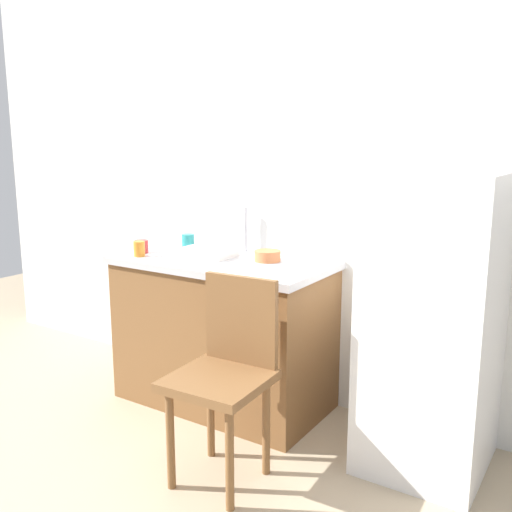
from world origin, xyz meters
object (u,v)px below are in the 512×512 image
at_px(chair, 226,369).
at_px(cup_teal, 188,243).
at_px(cup_red, 141,246).
at_px(terracotta_bowl, 267,256).
at_px(dish_tray, 209,252).
at_px(refrigerator, 433,324).
at_px(cup_orange, 139,249).

relative_size(chair, cup_teal, 8.87).
bearing_deg(chair, cup_teal, 136.01).
distance_m(chair, cup_red, 1.12).
relative_size(cup_red, cup_teal, 0.79).
relative_size(terracotta_bowl, cup_red, 1.79).
distance_m(chair, cup_teal, 1.06).
relative_size(chair, dish_tray, 3.18).
relative_size(refrigerator, cup_orange, 15.83).
bearing_deg(terracotta_bowl, refrigerator, -4.71).
distance_m(dish_tray, cup_red, 0.41).
height_order(terracotta_bowl, cup_teal, cup_teal).
bearing_deg(cup_red, cup_orange, -51.79).
distance_m(cup_red, cup_teal, 0.27).
bearing_deg(dish_tray, terracotta_bowl, 10.96).
relative_size(dish_tray, cup_orange, 3.29).
bearing_deg(chair, terracotta_bowl, 104.18).
xyz_separation_m(dish_tray, cup_teal, (-0.20, 0.06, 0.03)).
relative_size(terracotta_bowl, cup_orange, 1.66).
distance_m(chair, cup_orange, 1.03).
relative_size(chair, cup_orange, 10.47).
distance_m(refrigerator, cup_orange, 1.62).
bearing_deg(dish_tray, chair, -47.49).
distance_m(dish_tray, cup_teal, 0.21).
bearing_deg(terracotta_bowl, cup_teal, -179.17).
distance_m(chair, terracotta_bowl, 0.78).
height_order(dish_tray, cup_orange, cup_orange).
xyz_separation_m(chair, cup_red, (-0.94, 0.47, 0.38)).
bearing_deg(cup_red, refrigerator, 3.96).
relative_size(refrigerator, dish_tray, 4.81).
bearing_deg(cup_orange, refrigerator, 7.21).
distance_m(dish_tray, terracotta_bowl, 0.35).
bearing_deg(refrigerator, dish_tray, 179.61).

